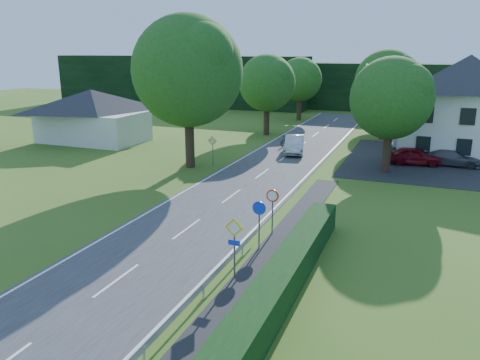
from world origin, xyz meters
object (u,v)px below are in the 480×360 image
at_px(parked_car_red, 414,156).
at_px(parked_car_silver_a, 420,142).
at_px(parked_car_grey, 452,158).
at_px(streetlight, 386,110).
at_px(parasol, 429,144).
at_px(moving_car, 294,144).
at_px(motorcycle, 287,140).

bearing_deg(parked_car_red, parked_car_silver_a, -10.91).
bearing_deg(parked_car_grey, parked_car_red, 107.57).
height_order(streetlight, parasol, streetlight).
distance_m(streetlight, parked_car_silver_a, 8.33).
distance_m(parked_car_red, parked_car_grey, 2.94).
height_order(moving_car, parked_car_silver_a, parked_car_silver_a).
bearing_deg(parked_car_silver_a, parked_car_red, -177.09).
bearing_deg(streetlight, parked_car_red, 27.70).
bearing_deg(parasol, parked_car_red, -105.77).
bearing_deg(motorcycle, parasol, 16.41).
height_order(parked_car_grey, parasol, parasol).
bearing_deg(streetlight, parked_car_grey, 21.02).
height_order(moving_car, parked_car_grey, moving_car).
bearing_deg(parasol, streetlight, -124.44).
bearing_deg(parasol, moving_car, -164.96).
bearing_deg(parked_car_red, motorcycle, 64.72).
height_order(motorcycle, parked_car_grey, parked_car_grey).
bearing_deg(parked_car_silver_a, motorcycle, 105.97).
relative_size(streetlight, parasol, 3.38).
bearing_deg(moving_car, parked_car_silver_a, 12.70).
xyz_separation_m(moving_car, motorcycle, (-1.50, 2.90, -0.21)).
xyz_separation_m(streetlight, parked_car_grey, (5.20, 2.00, -3.80)).
relative_size(motorcycle, parked_car_silver_a, 0.45).
height_order(parked_car_silver_a, parasol, parasol).
relative_size(parked_car_silver_a, parasol, 2.02).
xyz_separation_m(streetlight, motorcycle, (-9.26, 4.89, -3.86)).
distance_m(parked_car_grey, parasol, 3.51).
relative_size(parked_car_red, parasol, 1.74).
relative_size(moving_car, parked_car_grey, 1.09).
relative_size(moving_car, parked_car_silver_a, 0.98).
bearing_deg(parked_car_grey, parasol, 33.25).
xyz_separation_m(parked_car_red, parked_car_grey, (2.84, 0.76, -0.08)).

